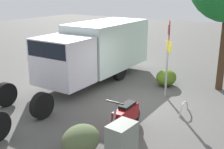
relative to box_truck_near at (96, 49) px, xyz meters
The scene contains 8 objects.
ground_plane 3.78m from the box_truck_near, 67.12° to the left, with size 60.00×60.00×0.00m, color #52504C.
box_truck_near is the anchor object (origin of this frame).
motorcycle 5.42m from the box_truck_near, 45.27° to the left, with size 1.81×0.55×1.20m.
stop_sign 3.71m from the box_truck_near, 85.88° to the left, with size 0.71×0.33×3.07m.
utility_cabinet 7.24m from the box_truck_near, 40.48° to the left, with size 0.70×0.48×1.24m, color slate.
bike_rack_hoop 5.27m from the box_truck_near, 73.29° to the left, with size 0.85×0.85×0.05m, color #B7B7BC.
shrub_near_sign 6.43m from the box_truck_near, 32.10° to the left, with size 1.13×0.92×0.77m, color #4E5B39.
shrub_mid_verge 3.51m from the box_truck_near, 107.90° to the left, with size 1.07×0.88×0.73m, color #4C681C.
Camera 1 is at (9.08, 4.38, 4.14)m, focal length 44.93 mm.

